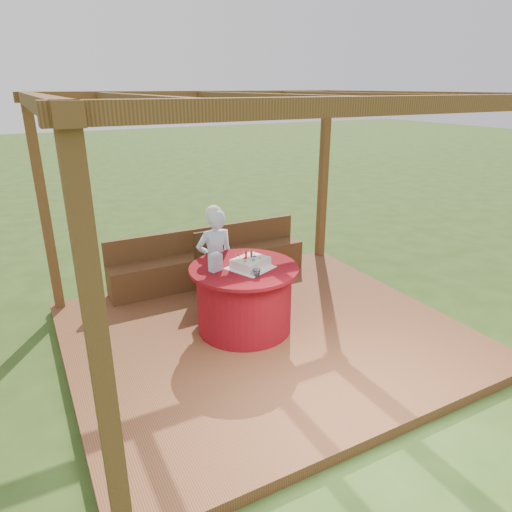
% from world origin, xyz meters
% --- Properties ---
extents(ground, '(60.00, 60.00, 0.00)m').
position_xyz_m(ground, '(0.00, 0.00, 0.00)').
color(ground, '#2C4717').
rests_on(ground, ground).
extents(deck, '(4.50, 4.00, 0.12)m').
position_xyz_m(deck, '(0.00, 0.00, 0.06)').
color(deck, brown).
rests_on(deck, ground).
extents(pergola, '(4.50, 4.00, 2.72)m').
position_xyz_m(pergola, '(0.00, 0.00, 2.41)').
color(pergola, brown).
rests_on(pergola, deck).
extents(bench, '(3.00, 0.42, 0.80)m').
position_xyz_m(bench, '(0.00, 1.72, 0.38)').
color(bench, brown).
rests_on(bench, deck).
extents(table, '(1.28, 1.28, 0.80)m').
position_xyz_m(table, '(-0.20, 0.18, 0.53)').
color(table, maroon).
rests_on(table, deck).
extents(chair, '(0.43, 0.43, 0.88)m').
position_xyz_m(chair, '(-0.12, 1.34, 0.61)').
color(chair, '#362311').
rests_on(chair, deck).
extents(elderly_woman, '(0.50, 0.33, 1.41)m').
position_xyz_m(elderly_woman, '(-0.29, 0.82, 0.83)').
color(elderly_woman, '#A7D1F7').
rests_on(elderly_woman, deck).
extents(birthday_cake, '(0.58, 0.58, 0.19)m').
position_xyz_m(birthday_cake, '(-0.15, 0.11, 0.98)').
color(birthday_cake, white).
rests_on(birthday_cake, table).
extents(gift_bag, '(0.16, 0.12, 0.20)m').
position_xyz_m(gift_bag, '(-0.54, 0.22, 1.02)').
color(gift_bag, '#DA8DC1').
rests_on(gift_bag, table).
extents(drinking_glass, '(0.12, 0.12, 0.08)m').
position_xyz_m(drinking_glass, '(-0.20, -0.15, 0.97)').
color(drinking_glass, silver).
rests_on(drinking_glass, table).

